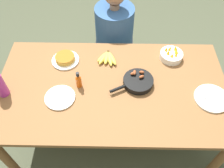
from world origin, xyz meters
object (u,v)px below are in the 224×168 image
empty_plate_near_front (60,98)px  person_figure (114,46)px  banana_bunch (107,58)px  skillet (138,81)px  frittata_plate_center (65,59)px  fruit_bowl_mango (171,55)px  hot_sauce_bottle (79,81)px  empty_plate_far_left (212,98)px

empty_plate_near_front → person_figure: (0.40, 0.88, -0.28)m
banana_bunch → skillet: bearing=-46.9°
frittata_plate_center → person_figure: person_figure is taller
fruit_bowl_mango → hot_sauce_bottle: (-0.76, -0.32, 0.03)m
frittata_plate_center → person_figure: (0.41, 0.49, -0.29)m
frittata_plate_center → empty_plate_far_left: (1.15, -0.38, -0.02)m
banana_bunch → hot_sauce_bottle: 0.36m
skillet → hot_sauce_bottle: size_ratio=2.20×
fruit_bowl_mango → person_figure: person_figure is taller
banana_bunch → skillet: skillet is taller
empty_plate_near_front → hot_sauce_bottle: (0.13, 0.12, 0.06)m
empty_plate_far_left → person_figure: size_ratio=0.22×
skillet → frittata_plate_center: skillet is taller
person_figure → empty_plate_far_left: bearing=-49.3°
person_figure → hot_sauce_bottle: bearing=-109.3°
fruit_bowl_mango → hot_sauce_bottle: hot_sauce_bottle is taller
frittata_plate_center → empty_plate_near_front: size_ratio=1.02×
banana_bunch → fruit_bowl_mango: 0.55m
banana_bunch → frittata_plate_center: frittata_plate_center is taller
banana_bunch → empty_plate_near_front: size_ratio=0.82×
hot_sauce_bottle → empty_plate_far_left: bearing=-5.9°
empty_plate_near_front → fruit_bowl_mango: bearing=26.4°
frittata_plate_center → hot_sauce_bottle: 0.31m
skillet → fruit_bowl_mango: bearing=-163.2°
hot_sauce_bottle → person_figure: (0.27, 0.76, -0.34)m
frittata_plate_center → fruit_bowl_mango: bearing=3.2°
fruit_bowl_mango → person_figure: size_ratio=0.16×
empty_plate_near_front → empty_plate_far_left: 1.14m
frittata_plate_center → person_figure: bearing=49.8°
banana_bunch → frittata_plate_center: (-0.36, -0.02, 0.00)m
empty_plate_near_front → person_figure: size_ratio=0.19×
fruit_bowl_mango → banana_bunch: bearing=-177.1°
banana_bunch → empty_plate_far_left: bearing=-26.6°
frittata_plate_center → hot_sauce_bottle: (0.15, -0.27, 0.04)m
empty_plate_far_left → person_figure: bearing=130.7°
frittata_plate_center → hot_sauce_bottle: size_ratio=1.49×
frittata_plate_center → fruit_bowl_mango: (0.90, 0.05, 0.01)m
banana_bunch → skillet: (0.25, -0.26, 0.01)m
banana_bunch → fruit_bowl_mango: bearing=2.9°
hot_sauce_bottle → banana_bunch: bearing=54.5°
empty_plate_far_left → hot_sauce_bottle: 1.01m
frittata_plate_center → empty_plate_far_left: bearing=-18.0°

